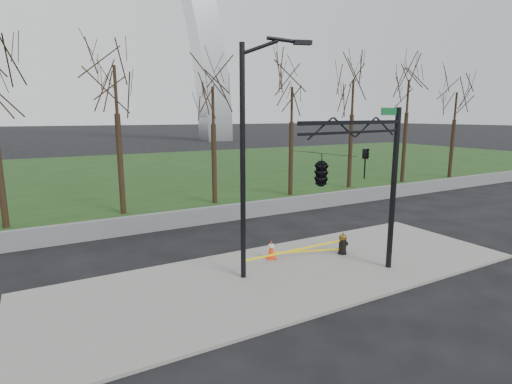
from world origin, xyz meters
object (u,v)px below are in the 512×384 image
fire_hydrant (343,244)px  street_light (249,147)px  traffic_signal_mast (338,167)px  traffic_cone (271,249)px

fire_hydrant → street_light: size_ratio=0.11×
fire_hydrant → street_light: 6.12m
traffic_signal_mast → fire_hydrant: bearing=33.4°
fire_hydrant → traffic_cone: 3.01m
fire_hydrant → street_light: street_light is taller
fire_hydrant → traffic_cone: (-2.85, 0.98, -0.04)m
traffic_cone → street_light: (-1.61, -1.17, 4.22)m
fire_hydrant → traffic_cone: fire_hydrant is taller
traffic_cone → street_light: bearing=-143.9°
fire_hydrant → traffic_signal_mast: traffic_signal_mast is taller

